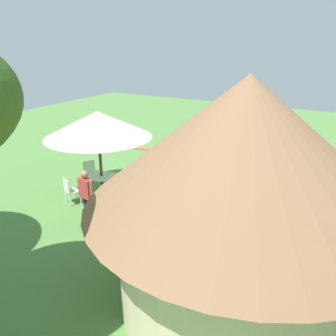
{
  "coord_description": "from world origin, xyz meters",
  "views": [
    {
      "loc": [
        -4.43,
        10.38,
        5.17
      ],
      "look_at": [
        1.06,
        0.62,
        1.0
      ],
      "focal_mm": 37.47,
      "sensor_mm": 36.0,
      "label": 1
    }
  ],
  "objects_px": {
    "guest_beside_umbrella": "(86,192)",
    "zebra_toward_hut": "(241,163)",
    "patio_chair_near_lawn": "(90,171)",
    "patio_chair_east_end": "(70,189)",
    "shade_umbrella": "(98,124)",
    "zebra_by_umbrella": "(180,146)",
    "thatched_hut": "(242,186)",
    "striped_lounge_chair": "(182,183)",
    "standing_watcher": "(301,156)",
    "patio_dining_table": "(102,178)",
    "patio_chair_near_hut": "(132,175)",
    "zebra_nearest_camera": "(316,178)",
    "patio_chair_west_end": "(118,193)"
  },
  "relations": [
    {
      "from": "zebra_toward_hut",
      "to": "shade_umbrella",
      "type": "bearing_deg",
      "value": -16.66
    },
    {
      "from": "shade_umbrella",
      "to": "zebra_by_umbrella",
      "type": "relative_size",
      "value": 1.65
    },
    {
      "from": "patio_chair_near_hut",
      "to": "guest_beside_umbrella",
      "type": "distance_m",
      "value": 2.83
    },
    {
      "from": "patio_chair_east_end",
      "to": "zebra_by_umbrella",
      "type": "height_order",
      "value": "zebra_by_umbrella"
    },
    {
      "from": "patio_dining_table",
      "to": "zebra_nearest_camera",
      "type": "xyz_separation_m",
      "value": [
        -6.51,
        -2.55,
        0.41
      ]
    },
    {
      "from": "striped_lounge_chair",
      "to": "guest_beside_umbrella",
      "type": "bearing_deg",
      "value": 97.39
    },
    {
      "from": "patio_chair_east_end",
      "to": "guest_beside_umbrella",
      "type": "distance_m",
      "value": 1.61
    },
    {
      "from": "patio_dining_table",
      "to": "zebra_toward_hut",
      "type": "distance_m",
      "value": 4.92
    },
    {
      "from": "patio_dining_table",
      "to": "patio_chair_near_lawn",
      "type": "distance_m",
      "value": 1.15
    },
    {
      "from": "patio_chair_near_hut",
      "to": "patio_chair_west_end",
      "type": "bearing_deg",
      "value": 136.45
    },
    {
      "from": "shade_umbrella",
      "to": "thatched_hut",
      "type": "bearing_deg",
      "value": 154.83
    },
    {
      "from": "standing_watcher",
      "to": "zebra_nearest_camera",
      "type": "height_order",
      "value": "standing_watcher"
    },
    {
      "from": "patio_chair_near_lawn",
      "to": "patio_chair_east_end",
      "type": "height_order",
      "value": "same"
    },
    {
      "from": "zebra_nearest_camera",
      "to": "patio_dining_table",
      "type": "bearing_deg",
      "value": -95.4
    },
    {
      "from": "standing_watcher",
      "to": "shade_umbrella",
      "type": "bearing_deg",
      "value": 106.93
    },
    {
      "from": "guest_beside_umbrella",
      "to": "zebra_toward_hut",
      "type": "height_order",
      "value": "guest_beside_umbrella"
    },
    {
      "from": "patio_chair_near_hut",
      "to": "zebra_nearest_camera",
      "type": "xyz_separation_m",
      "value": [
        -5.98,
        -1.53,
        0.53
      ]
    },
    {
      "from": "patio_chair_east_end",
      "to": "guest_beside_umbrella",
      "type": "xyz_separation_m",
      "value": [
        -1.37,
        0.7,
        0.48
      ]
    },
    {
      "from": "patio_chair_near_hut",
      "to": "patio_chair_east_end",
      "type": "height_order",
      "value": "same"
    },
    {
      "from": "patio_chair_west_end",
      "to": "zebra_toward_hut",
      "type": "bearing_deg",
      "value": -16.37
    },
    {
      "from": "patio_chair_west_end",
      "to": "zebra_toward_hut",
      "type": "height_order",
      "value": "zebra_toward_hut"
    },
    {
      "from": "patio_chair_near_lawn",
      "to": "patio_chair_east_end",
      "type": "relative_size",
      "value": 1.0
    },
    {
      "from": "patio_chair_east_end",
      "to": "zebra_nearest_camera",
      "type": "relative_size",
      "value": 0.47
    },
    {
      "from": "striped_lounge_chair",
      "to": "zebra_nearest_camera",
      "type": "height_order",
      "value": "zebra_nearest_camera"
    },
    {
      "from": "guest_beside_umbrella",
      "to": "standing_watcher",
      "type": "height_order",
      "value": "standing_watcher"
    },
    {
      "from": "shade_umbrella",
      "to": "patio_chair_near_hut",
      "type": "bearing_deg",
      "value": -117.54
    },
    {
      "from": "thatched_hut",
      "to": "patio_chair_east_end",
      "type": "xyz_separation_m",
      "value": [
        6.19,
        -1.64,
        -2.05
      ]
    },
    {
      "from": "zebra_toward_hut",
      "to": "striped_lounge_chair",
      "type": "bearing_deg",
      "value": -21.67
    },
    {
      "from": "thatched_hut",
      "to": "patio_chair_west_end",
      "type": "distance_m",
      "value": 5.56
    },
    {
      "from": "patio_dining_table",
      "to": "striped_lounge_chair",
      "type": "relative_size",
      "value": 1.41
    },
    {
      "from": "guest_beside_umbrella",
      "to": "striped_lounge_chair",
      "type": "relative_size",
      "value": 1.74
    },
    {
      "from": "patio_chair_west_end",
      "to": "zebra_nearest_camera",
      "type": "bearing_deg",
      "value": -36.39
    },
    {
      "from": "shade_umbrella",
      "to": "patio_chair_near_lawn",
      "type": "distance_m",
      "value": 2.31
    },
    {
      "from": "thatched_hut",
      "to": "zebra_toward_hut",
      "type": "distance_m",
      "value": 6.05
    },
    {
      "from": "guest_beside_umbrella",
      "to": "patio_chair_west_end",
      "type": "bearing_deg",
      "value": -86.4
    },
    {
      "from": "shade_umbrella",
      "to": "patio_chair_near_lawn",
      "type": "relative_size",
      "value": 3.92
    },
    {
      "from": "guest_beside_umbrella",
      "to": "standing_watcher",
      "type": "distance_m",
      "value": 7.87
    },
    {
      "from": "patio_dining_table",
      "to": "zebra_by_umbrella",
      "type": "relative_size",
      "value": 0.63
    },
    {
      "from": "shade_umbrella",
      "to": "patio_dining_table",
      "type": "distance_m",
      "value": 1.88
    },
    {
      "from": "standing_watcher",
      "to": "zebra_toward_hut",
      "type": "distance_m",
      "value": 2.36
    },
    {
      "from": "thatched_hut",
      "to": "shade_umbrella",
      "type": "height_order",
      "value": "thatched_hut"
    },
    {
      "from": "striped_lounge_chair",
      "to": "patio_chair_near_lawn",
      "type": "bearing_deg",
      "value": 48.97
    },
    {
      "from": "shade_umbrella",
      "to": "zebra_by_umbrella",
      "type": "xyz_separation_m",
      "value": [
        -1.09,
        -3.69,
        -1.54
      ]
    },
    {
      "from": "patio_chair_west_end",
      "to": "zebra_toward_hut",
      "type": "distance_m",
      "value": 4.49
    },
    {
      "from": "striped_lounge_chair",
      "to": "zebra_by_umbrella",
      "type": "bearing_deg",
      "value": -32.3
    },
    {
      "from": "thatched_hut",
      "to": "patio_chair_east_end",
      "type": "height_order",
      "value": "thatched_hut"
    },
    {
      "from": "patio_dining_table",
      "to": "patio_chair_near_hut",
      "type": "relative_size",
      "value": 1.5
    },
    {
      "from": "patio_chair_near_lawn",
      "to": "zebra_by_umbrella",
      "type": "height_order",
      "value": "zebra_by_umbrella"
    },
    {
      "from": "patio_dining_table",
      "to": "zebra_toward_hut",
      "type": "relative_size",
      "value": 0.74
    },
    {
      "from": "patio_chair_west_end",
      "to": "thatched_hut",
      "type": "bearing_deg",
      "value": -90.66
    }
  ]
}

